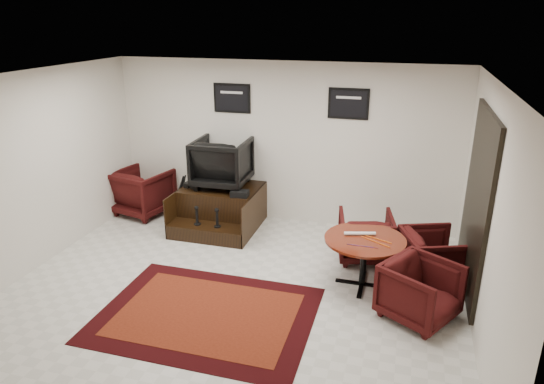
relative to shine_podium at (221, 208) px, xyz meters
The scene contains 16 objects.
ground 2.16m from the shine_podium, 63.45° to the right, with size 6.00×6.00×0.00m, color silver.
room_shell 2.68m from the shine_podium, 52.68° to the right, with size 6.02×5.02×2.81m.
area_rug 2.74m from the shine_podium, 72.26° to the right, with size 2.62×1.97×0.01m.
shine_podium is the anchor object (origin of this frame).
shine_chair 0.85m from the shine_podium, 90.00° to the left, with size 0.90×0.84×0.93m, color black.
shoes_pair 0.64m from the shine_podium, behind, with size 0.24×0.27×0.09m.
polish_kit 0.68m from the shine_podium, 30.86° to the right, with size 0.29×0.20×0.10m, color black.
umbrella_black 0.78m from the shine_podium, behind, with size 0.35×0.13×0.93m, color black, non-canonical shape.
umbrella_hooked 0.79m from the shine_podium, behind, with size 0.34×0.13×0.90m, color black, non-canonical shape.
armchair_side 1.61m from the shine_podium, behind, with size 0.90×0.85×0.93m, color black.
meeting_table 2.95m from the shine_podium, 27.36° to the right, with size 1.08×1.08×0.71m.
table_chair_back 2.61m from the shine_podium, 12.16° to the right, with size 0.78×0.73×0.80m, color black.
table_chair_window 3.63m from the shine_podium, 15.00° to the right, with size 0.77×0.72×0.79m, color black.
table_chair_corner 3.86m from the shine_podium, 30.06° to the right, with size 0.78×0.73×0.81m, color black.
paper_roll 2.86m from the shine_podium, 26.72° to the right, with size 0.05×0.05×0.42m, color silver.
table_clutter 3.09m from the shine_podium, 27.78° to the right, with size 0.56×0.37×0.01m.
Camera 1 is at (2.06, -5.38, 3.50)m, focal length 32.00 mm.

